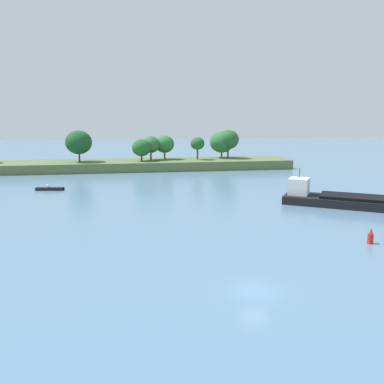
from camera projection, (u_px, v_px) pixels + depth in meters
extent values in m
plane|color=slate|center=(254.00, 291.00, 37.71)|extent=(400.00, 400.00, 0.00)
cube|color=#566B3D|center=(117.00, 165.00, 113.67)|extent=(92.82, 12.81, 2.36)
cylinder|color=#513823|center=(79.00, 157.00, 111.04)|extent=(0.44, 0.44, 2.34)
ellipsoid|color=#194C23|center=(79.00, 142.00, 110.32)|extent=(6.73, 6.73, 6.06)
cylinder|color=#513823|center=(142.00, 158.00, 112.93)|extent=(0.44, 0.44, 1.54)
ellipsoid|color=#235B28|center=(141.00, 148.00, 112.41)|extent=(4.94, 4.94, 4.44)
cylinder|color=#513823|center=(151.00, 156.00, 115.46)|extent=(0.44, 0.44, 2.14)
ellipsoid|color=#2D6B33|center=(151.00, 144.00, 114.88)|extent=(4.98, 4.98, 4.48)
cylinder|color=#513823|center=(165.00, 155.00, 117.10)|extent=(0.44, 0.44, 2.01)
ellipsoid|color=#2D6B33|center=(165.00, 144.00, 116.52)|extent=(5.21, 5.21, 4.69)
cylinder|color=#513823|center=(197.00, 154.00, 116.16)|extent=(0.44, 0.44, 2.86)
ellipsoid|color=#235B28|center=(197.00, 143.00, 115.61)|extent=(3.75, 3.75, 3.38)
cylinder|color=#513823|center=(222.00, 155.00, 120.49)|extent=(0.44, 0.44, 1.79)
ellipsoid|color=#2D6B33|center=(222.00, 142.00, 119.83)|extent=(6.64, 6.64, 5.98)
cylinder|color=#513823|center=(228.00, 153.00, 119.57)|extent=(0.44, 0.44, 2.81)
ellipsoid|color=#235B28|center=(228.00, 139.00, 118.86)|extent=(5.92, 5.92, 5.33)
cube|color=black|center=(377.00, 204.00, 68.95)|extent=(27.90, 20.57, 1.37)
cube|color=white|center=(299.00, 186.00, 73.35)|extent=(4.46, 4.50, 2.80)
cylinder|color=#333338|center=(299.00, 173.00, 72.91)|extent=(0.12, 0.12, 1.80)
cube|color=black|center=(50.00, 189.00, 84.91)|extent=(5.42, 2.19, 0.53)
cube|color=white|center=(47.00, 186.00, 84.82)|extent=(0.60, 0.77, 0.50)
cube|color=black|center=(64.00, 189.00, 84.92)|extent=(0.33, 0.36, 0.56)
cylinder|color=red|center=(370.00, 239.00, 50.95)|extent=(0.70, 0.70, 1.20)
cone|color=red|center=(371.00, 231.00, 50.77)|extent=(0.49, 0.49, 0.70)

